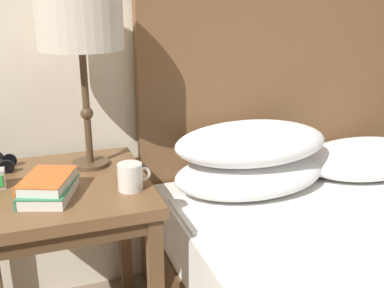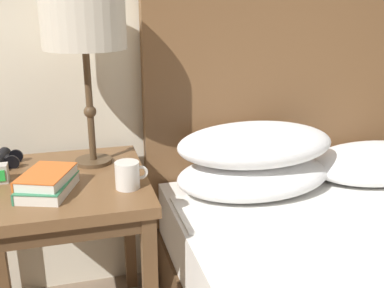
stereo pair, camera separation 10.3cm
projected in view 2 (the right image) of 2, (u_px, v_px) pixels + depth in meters
nightstand at (59, 203)px, 1.49m from camera, size 0.58×0.58×0.63m
table_lamp at (84, 24)px, 1.46m from camera, size 0.28×0.28×0.59m
book_on_nightstand at (47, 187)px, 1.36m from camera, size 0.19×0.24×0.04m
book_stacked_on_top at (46, 177)px, 1.36m from camera, size 0.19×0.22×0.03m
binoculars_pair at (0, 160)px, 1.58m from camera, size 0.14×0.16×0.05m
coffee_mug at (128, 175)px, 1.39m from camera, size 0.10×0.08×0.08m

